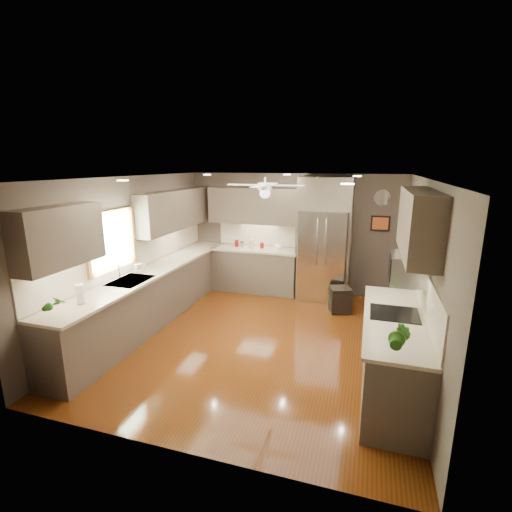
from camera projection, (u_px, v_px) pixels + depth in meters
The scene contains 28 objects.
floor at pixel (259, 338), 5.87m from camera, with size 5.00×5.00×0.00m, color #492209.
ceiling at pixel (259, 178), 5.27m from camera, with size 5.00×5.00×0.00m, color white.
wall_back at pixel (293, 233), 7.89m from camera, with size 4.50×4.50×0.00m, color brown.
wall_front at pixel (178, 333), 3.25m from camera, with size 4.50×4.50×0.00m, color brown.
wall_left at pixel (131, 252), 6.21m from camera, with size 5.00×5.00×0.00m, color brown.
wall_right at pixel (421, 275), 4.93m from camera, with size 5.00×5.00×0.00m, color brown.
canister_a at pixel (237, 243), 8.02m from camera, with size 0.09×0.09×0.14m, color maroon.
canister_b at pixel (242, 244), 7.97m from camera, with size 0.09×0.09×0.14m, color silver.
canister_c at pixel (251, 244), 7.89m from camera, with size 0.11×0.11×0.18m, color #B9AF8B.
canister_d at pixel (262, 246), 7.88m from camera, with size 0.08×0.08×0.12m, color maroon.
soap_bottle at pixel (140, 266), 6.15m from camera, with size 0.09×0.09×0.20m, color white.
potted_plant_left at pixel (53, 304), 4.34m from camera, with size 0.17×0.11×0.32m, color #265C1A.
potted_plant_right at pixel (400, 338), 3.45m from camera, with size 0.20×0.16×0.36m, color #265C1A.
bowl at pixel (278, 248), 7.78m from camera, with size 0.19×0.19×0.05m, color #B9AF8B.
left_run at pixel (154, 294), 6.45m from camera, with size 0.65×4.70×1.45m.
back_run at pixel (256, 269), 8.01m from camera, with size 1.85×0.65×1.45m.
uppers at pixel (229, 213), 6.29m from camera, with size 4.50×4.70×0.95m.
window at pixel (111, 241), 5.67m from camera, with size 0.05×1.12×0.92m.
sink at pixel (131, 282), 5.74m from camera, with size 0.50×0.70×0.32m.
refrigerator at pixel (324, 241), 7.39m from camera, with size 1.06×0.75×2.45m.
right_run at pixel (393, 352), 4.46m from camera, with size 0.70×2.20×1.45m.
microwave at pixel (408, 268), 4.43m from camera, with size 0.43×0.55×0.34m.
ceiling_fan at pixel (265, 188), 5.59m from camera, with size 1.18×1.18×0.32m.
recessed_lights at pixel (264, 177), 5.65m from camera, with size 2.84×3.14×0.01m.
wall_clock at pixel (382, 198), 7.18m from camera, with size 0.30×0.03×0.30m.
framed_print at pixel (380, 223), 7.29m from camera, with size 0.36×0.03×0.30m.
stool at pixel (340, 300), 6.88m from camera, with size 0.47×0.47×0.46m.
paper_towel at pixel (80, 294), 4.73m from camera, with size 0.11×0.11×0.27m.
Camera 1 is at (1.54, -5.15, 2.70)m, focal length 26.00 mm.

